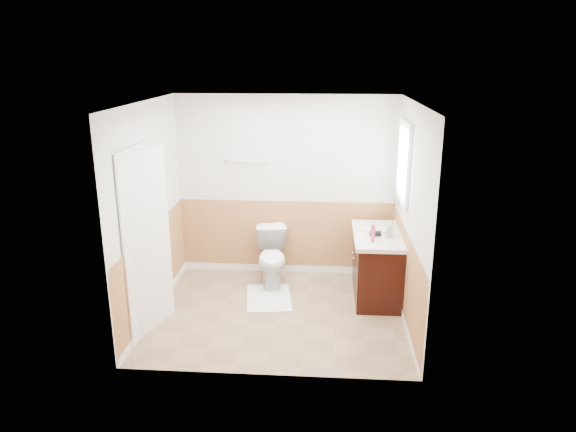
# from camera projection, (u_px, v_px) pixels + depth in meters

# --- Properties ---
(floor) EXTENTS (3.00, 3.00, 0.00)m
(floor) POSITION_uv_depth(u_px,v_px,m) (278.00, 313.00, 6.39)
(floor) COLOR #8C7051
(floor) RESTS_ON ground
(ceiling) EXTENTS (3.00, 3.00, 0.00)m
(ceiling) POSITION_uv_depth(u_px,v_px,m) (277.00, 102.00, 5.66)
(ceiling) COLOR white
(ceiling) RESTS_ON floor
(wall_back) EXTENTS (3.00, 0.00, 3.00)m
(wall_back) POSITION_uv_depth(u_px,v_px,m) (286.00, 187.00, 7.26)
(wall_back) COLOR silver
(wall_back) RESTS_ON floor
(wall_front) EXTENTS (3.00, 0.00, 3.00)m
(wall_front) POSITION_uv_depth(u_px,v_px,m) (265.00, 255.00, 4.78)
(wall_front) COLOR silver
(wall_front) RESTS_ON floor
(wall_left) EXTENTS (0.00, 3.00, 3.00)m
(wall_left) POSITION_uv_depth(u_px,v_px,m) (149.00, 211.00, 6.13)
(wall_left) COLOR silver
(wall_left) RESTS_ON floor
(wall_right) EXTENTS (0.00, 3.00, 3.00)m
(wall_right) POSITION_uv_depth(u_px,v_px,m) (411.00, 217.00, 5.92)
(wall_right) COLOR silver
(wall_right) RESTS_ON floor
(wainscot_back) EXTENTS (3.00, 0.00, 3.00)m
(wainscot_back) POSITION_uv_depth(u_px,v_px,m) (286.00, 238.00, 7.47)
(wainscot_back) COLOR #B77A49
(wainscot_back) RESTS_ON floor
(wainscot_front) EXTENTS (3.00, 0.00, 3.00)m
(wainscot_front) POSITION_uv_depth(u_px,v_px,m) (266.00, 328.00, 5.01)
(wainscot_front) COLOR #B77A49
(wainscot_front) RESTS_ON floor
(wainscot_left) EXTENTS (0.00, 2.60, 2.60)m
(wainscot_left) POSITION_uv_depth(u_px,v_px,m) (155.00, 271.00, 6.34)
(wainscot_left) COLOR #B77A49
(wainscot_left) RESTS_ON floor
(wainscot_right) EXTENTS (0.00, 2.60, 2.60)m
(wainscot_right) POSITION_uv_depth(u_px,v_px,m) (405.00, 278.00, 6.14)
(wainscot_right) COLOR #B77A49
(wainscot_right) RESTS_ON floor
(toilet) EXTENTS (0.52, 0.79, 0.75)m
(toilet) POSITION_uv_depth(u_px,v_px,m) (272.00, 258.00, 7.10)
(toilet) COLOR white
(toilet) RESTS_ON floor
(bath_mat) EXTENTS (0.65, 0.87, 0.02)m
(bath_mat) POSITION_uv_depth(u_px,v_px,m) (269.00, 298.00, 6.75)
(bath_mat) COLOR white
(bath_mat) RESTS_ON floor
(vanity_cabinet) EXTENTS (0.55, 1.10, 0.80)m
(vanity_cabinet) POSITION_uv_depth(u_px,v_px,m) (377.00, 267.00, 6.72)
(vanity_cabinet) COLOR black
(vanity_cabinet) RESTS_ON floor
(vanity_knob_left) EXTENTS (0.03, 0.03, 0.03)m
(vanity_knob_left) POSITION_uv_depth(u_px,v_px,m) (354.00, 258.00, 6.60)
(vanity_knob_left) COLOR silver
(vanity_knob_left) RESTS_ON vanity_cabinet
(vanity_knob_right) EXTENTS (0.03, 0.03, 0.03)m
(vanity_knob_right) POSITION_uv_depth(u_px,v_px,m) (353.00, 253.00, 6.79)
(vanity_knob_right) COLOR white
(vanity_knob_right) RESTS_ON vanity_cabinet
(countertop) EXTENTS (0.60, 1.15, 0.05)m
(countertop) POSITION_uv_depth(u_px,v_px,m) (378.00, 236.00, 6.59)
(countertop) COLOR silver
(countertop) RESTS_ON vanity_cabinet
(sink_basin) EXTENTS (0.36, 0.36, 0.02)m
(sink_basin) POSITION_uv_depth(u_px,v_px,m) (378.00, 229.00, 6.73)
(sink_basin) COLOR silver
(sink_basin) RESTS_ON countertop
(faucet) EXTENTS (0.02, 0.02, 0.14)m
(faucet) POSITION_uv_depth(u_px,v_px,m) (392.00, 225.00, 6.70)
(faucet) COLOR silver
(faucet) RESTS_ON countertop
(lotion_bottle) EXTENTS (0.05, 0.05, 0.22)m
(lotion_bottle) POSITION_uv_depth(u_px,v_px,m) (373.00, 233.00, 6.26)
(lotion_bottle) COLOR #DF3965
(lotion_bottle) RESTS_ON countertop
(soap_dispenser) EXTENTS (0.09, 0.09, 0.17)m
(soap_dispenser) POSITION_uv_depth(u_px,v_px,m) (390.00, 230.00, 6.45)
(soap_dispenser) COLOR gray
(soap_dispenser) RESTS_ON countertop
(hair_dryer_body) EXTENTS (0.14, 0.07, 0.07)m
(hair_dryer_body) POSITION_uv_depth(u_px,v_px,m) (375.00, 233.00, 6.49)
(hair_dryer_body) COLOR black
(hair_dryer_body) RESTS_ON countertop
(hair_dryer_handle) EXTENTS (0.03, 0.03, 0.07)m
(hair_dryer_handle) POSITION_uv_depth(u_px,v_px,m) (373.00, 236.00, 6.49)
(hair_dryer_handle) COLOR black
(hair_dryer_handle) RESTS_ON countertop
(mirror_panel) EXTENTS (0.02, 0.35, 0.90)m
(mirror_panel) POSITION_uv_depth(u_px,v_px,m) (398.00, 170.00, 6.88)
(mirror_panel) COLOR silver
(mirror_panel) RESTS_ON wall_right
(window_frame) EXTENTS (0.04, 0.80, 1.00)m
(window_frame) POSITION_uv_depth(u_px,v_px,m) (404.00, 162.00, 6.33)
(window_frame) COLOR white
(window_frame) RESTS_ON wall_right
(window_glass) EXTENTS (0.01, 0.70, 0.90)m
(window_glass) POSITION_uv_depth(u_px,v_px,m) (405.00, 162.00, 6.33)
(window_glass) COLOR white
(window_glass) RESTS_ON wall_right
(door) EXTENTS (0.29, 0.78, 2.04)m
(door) POSITION_uv_depth(u_px,v_px,m) (146.00, 243.00, 5.76)
(door) COLOR white
(door) RESTS_ON wall_left
(door_frame) EXTENTS (0.02, 0.92, 2.10)m
(door_frame) POSITION_uv_depth(u_px,v_px,m) (140.00, 242.00, 5.76)
(door_frame) COLOR white
(door_frame) RESTS_ON wall_left
(door_knob) EXTENTS (0.06, 0.06, 0.06)m
(door_knob) POSITION_uv_depth(u_px,v_px,m) (161.00, 239.00, 6.09)
(door_knob) COLOR silver
(door_knob) RESTS_ON door
(towel_bar) EXTENTS (0.62, 0.02, 0.02)m
(towel_bar) POSITION_uv_depth(u_px,v_px,m) (246.00, 162.00, 7.15)
(towel_bar) COLOR silver
(towel_bar) RESTS_ON wall_back
(tp_holder_bar) EXTENTS (0.14, 0.02, 0.02)m
(tp_holder_bar) POSITION_uv_depth(u_px,v_px,m) (279.00, 226.00, 7.36)
(tp_holder_bar) COLOR silver
(tp_holder_bar) RESTS_ON wall_back
(tp_roll) EXTENTS (0.10, 0.11, 0.11)m
(tp_roll) POSITION_uv_depth(u_px,v_px,m) (279.00, 226.00, 7.36)
(tp_roll) COLOR white
(tp_roll) RESTS_ON tp_holder_bar
(tp_sheet) EXTENTS (0.10, 0.01, 0.16)m
(tp_sheet) POSITION_uv_depth(u_px,v_px,m) (279.00, 234.00, 7.39)
(tp_sheet) COLOR white
(tp_sheet) RESTS_ON tp_roll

